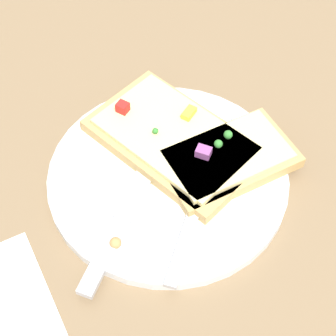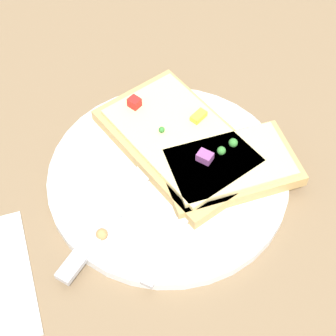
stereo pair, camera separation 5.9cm
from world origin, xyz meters
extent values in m
plane|color=#7F6647|center=(0.00, 0.00, 0.00)|extent=(4.00, 4.00, 0.00)
cylinder|color=white|center=(0.00, 0.00, 0.01)|extent=(0.26, 0.26, 0.01)
cube|color=#B7B7BC|center=(0.07, -0.01, 0.01)|extent=(0.11, 0.11, 0.01)
cube|color=#B7B7BC|center=(0.00, 0.06, 0.01)|extent=(0.06, 0.06, 0.01)
cube|color=#B7B7BC|center=(-0.02, 0.09, 0.01)|extent=(0.02, 0.02, 0.00)
cube|color=#B7B7BC|center=(-0.03, 0.09, 0.01)|extent=(0.02, 0.02, 0.00)
cube|color=#B7B7BC|center=(-0.03, 0.08, 0.01)|extent=(0.02, 0.02, 0.00)
cube|color=#B7B7BC|center=(-0.04, 0.08, 0.01)|extent=(0.02, 0.02, 0.00)
cube|color=#B7B7BC|center=(0.06, -0.10, 0.01)|extent=(0.07, 0.08, 0.01)
cube|color=#B7B7BC|center=(-0.02, -0.02, 0.01)|extent=(0.11, 0.12, 0.00)
cube|color=tan|center=(-0.03, 0.02, 0.02)|extent=(0.21, 0.17, 0.01)
cube|color=beige|center=(-0.03, 0.02, 0.03)|extent=(0.19, 0.15, 0.01)
cube|color=yellow|center=(-0.05, 0.05, 0.04)|extent=(0.02, 0.02, 0.01)
sphere|color=#388433|center=(-0.04, 0.01, 0.04)|extent=(0.01, 0.01, 0.01)
cube|color=red|center=(-0.09, -0.01, 0.04)|extent=(0.02, 0.02, 0.01)
sphere|color=#388433|center=(0.01, 0.06, 0.04)|extent=(0.01, 0.01, 0.01)
cube|color=tan|center=(0.02, 0.06, 0.02)|extent=(0.08, 0.14, 0.01)
cube|color=beige|center=(0.02, 0.06, 0.03)|extent=(0.07, 0.13, 0.01)
sphere|color=#388433|center=(0.00, 0.07, 0.04)|extent=(0.01, 0.01, 0.01)
cube|color=#934C8E|center=(0.01, 0.04, 0.04)|extent=(0.02, 0.02, 0.01)
sphere|color=tan|center=(-0.01, 0.05, 0.02)|extent=(0.01, 0.01, 0.01)
sphere|color=tan|center=(0.05, -0.09, 0.02)|extent=(0.01, 0.01, 0.01)
cube|color=white|center=(0.06, -0.20, 0.00)|extent=(0.14, 0.08, 0.01)
camera|label=1|loc=(0.31, -0.16, 0.50)|focal=60.00mm
camera|label=2|loc=(0.34, -0.11, 0.50)|focal=60.00mm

